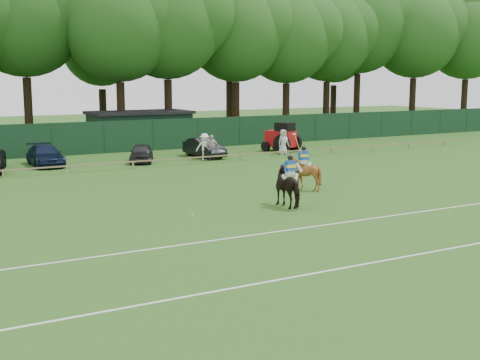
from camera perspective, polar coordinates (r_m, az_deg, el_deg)
ground at (r=25.54m, az=2.33°, el=-4.12°), size 160.00×160.00×0.00m
horse_dark at (r=29.30m, az=4.46°, el=-0.58°), size 1.02×2.19×1.84m
horse_chestnut at (r=33.70m, az=5.65°, el=0.62°), size 1.77×1.90×1.78m
sedan_navy at (r=44.61m, az=-16.92°, el=2.09°), size 2.04×4.77×1.37m
hatch_grey at (r=45.00m, az=-8.76°, el=2.38°), size 2.91×4.03×1.28m
estate_black at (r=47.33m, az=-3.19°, el=2.89°), size 1.70×4.35×1.41m
spectator_left at (r=45.85m, az=-3.17°, el=2.98°), size 1.40×1.13×1.89m
spectator_mid at (r=45.97m, az=-2.56°, el=2.93°), size 1.10×0.60×1.77m
spectator_right at (r=48.88m, az=3.88°, el=3.38°), size 0.97×0.66×1.93m
rider_dark at (r=29.17m, az=4.49°, el=0.96°), size 0.94×0.37×1.41m
rider_chestnut at (r=33.58m, az=5.68°, el=1.94°), size 0.93×0.69×2.05m
polo_ball at (r=27.43m, az=-4.26°, el=-3.12°), size 0.09×0.09×0.09m
pitch_lines at (r=22.73m, az=6.99°, el=-5.85°), size 60.00×5.10×0.01m
pitch_rail at (r=41.62m, az=-10.79°, el=1.51°), size 62.10×0.10×0.50m
perimeter_fence at (r=50.10m, az=-14.13°, el=3.60°), size 92.08×0.08×2.50m
utility_shed at (r=54.76m, az=-8.90°, el=4.51°), size 8.40×4.40×3.04m
tree_row at (r=58.43m, az=-14.27°, el=3.11°), size 96.00×12.00×21.00m
tractor at (r=50.99m, az=3.79°, el=3.77°), size 2.71×3.22×2.31m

